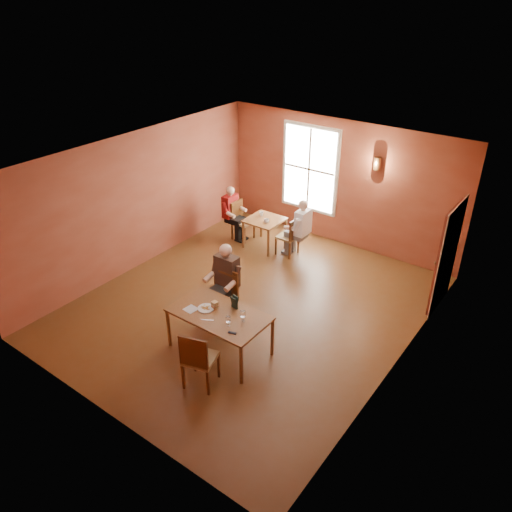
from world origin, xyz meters
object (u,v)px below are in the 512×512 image
Objects in this scene: diner_main at (220,290)px; diner_maroon at (242,215)px; second_table at (265,233)px; chair_diner_white at (287,236)px; chair_empty at (200,357)px; main_table at (220,332)px; chair_diner_maroon at (243,221)px; chair_diner_main at (221,299)px; diner_white at (289,228)px.

diner_main reaches higher than diner_maroon.
chair_diner_white reaches higher than second_table.
diner_main is at bearing -171.04° from chair_diner_white.
chair_empty is 4.58m from chair_diner_white.
chair_diner_white reaches higher than main_table.
main_table is 4.28m from diner_maroon.
chair_diner_maroon is 0.75× the size of diner_maroon.
diner_maroon reaches higher than chair_diner_maroon.
chair_diner_main is at bearing -90.00° from diner_main.
diner_main is 3.49m from diner_maroon.
chair_diner_white is (0.65, 0.00, 0.11)m from second_table.
diner_maroon is (-2.30, 3.60, 0.25)m from main_table.
chair_empty is 1.31× the size of second_table.
diner_white is 1.05× the size of diner_maroon.
chair_diner_white is at bearing 0.00° from second_table.
chair_diner_maroon is (-1.77, 2.98, -0.24)m from diner_main.
diner_white is (-0.44, 2.98, -0.05)m from diner_main.
diner_main is 1.07× the size of diner_white.
chair_diner_main is at bearing 31.37° from diner_maroon.
chair_empty is at bearing 30.36° from diner_maroon.
main_table is at bearing 32.22° from chair_diner_maroon.
diner_main reaches higher than diner_white.
chair_diner_main reaches higher than second_table.
chair_diner_maroon is (-1.33, 0.00, -0.19)m from diner_white.
diner_main is at bearing 128.88° from main_table.
chair_empty is at bearing 118.22° from chair_diner_main.
diner_maroon is at bearing 122.56° from main_table.
main_table is at bearing -164.93° from chair_diner_white.
diner_white is 1.36m from diner_maroon.
diner_main is 1.12× the size of diner_maroon.
second_table is at bearing 90.00° from diner_maroon.
main_table is 1.78× the size of chair_diner_white.
diner_main reaches higher than chair_diner_maroon.
chair_diner_main is at bearing 30.95° from chair_diner_maroon.
chair_diner_white is 0.73× the size of diner_maroon.
chair_diner_main reaches higher than chair_diner_maroon.
main_table is at bearing -165.37° from diner_white.
diner_white is 1.34m from chair_diner_maroon.
main_table is 1.23× the size of diner_white.
diner_main reaches higher than second_table.
second_table is (-1.12, 2.98, -0.37)m from diner_main.
chair_empty reaches higher than main_table.
diner_main is 1.80× the size of second_table.
diner_main is 3.02m from diner_white.
diner_maroon is (-1.33, 0.00, 0.17)m from chair_diner_white.
second_table is at bearing 90.00° from chair_diner_white.
diner_white reaches higher than chair_diner_white.
diner_maroon is at bearing -90.00° from chair_diner_maroon.
main_table is 2.07× the size of second_table.
diner_maroon reaches higher than chair_empty.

